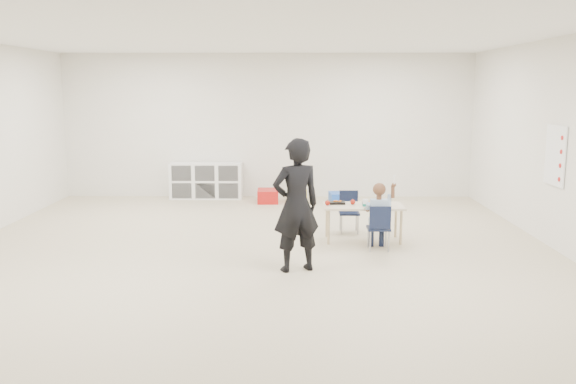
{
  "coord_description": "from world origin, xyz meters",
  "views": [
    {
      "loc": [
        0.51,
        -7.47,
        2.13
      ],
      "look_at": [
        0.44,
        0.03,
        0.85
      ],
      "focal_mm": 38.0,
      "sensor_mm": 36.0,
      "label": 1
    }
  ],
  "objects_px": {
    "table": "(363,223)",
    "chair_near": "(379,227)",
    "cubby_shelf": "(206,181)",
    "child": "(379,214)",
    "adult": "(296,205)"
  },
  "relations": [
    {
      "from": "cubby_shelf",
      "to": "adult",
      "type": "height_order",
      "value": "adult"
    },
    {
      "from": "chair_near",
      "to": "cubby_shelf",
      "type": "distance_m",
      "value": 4.78
    },
    {
      "from": "table",
      "to": "cubby_shelf",
      "type": "xyz_separation_m",
      "value": [
        -2.69,
        3.35,
        0.09
      ]
    },
    {
      "from": "chair_near",
      "to": "child",
      "type": "distance_m",
      "value": 0.18
    },
    {
      "from": "child",
      "to": "adult",
      "type": "relative_size",
      "value": 0.62
    },
    {
      "from": "cubby_shelf",
      "to": "table",
      "type": "bearing_deg",
      "value": -51.23
    },
    {
      "from": "table",
      "to": "chair_near",
      "type": "height_order",
      "value": "chair_near"
    },
    {
      "from": "chair_near",
      "to": "cubby_shelf",
      "type": "height_order",
      "value": "cubby_shelf"
    },
    {
      "from": "cubby_shelf",
      "to": "adult",
      "type": "relative_size",
      "value": 0.89
    },
    {
      "from": "adult",
      "to": "table",
      "type": "bearing_deg",
      "value": -144.47
    },
    {
      "from": "table",
      "to": "cubby_shelf",
      "type": "distance_m",
      "value": 4.29
    },
    {
      "from": "child",
      "to": "cubby_shelf",
      "type": "distance_m",
      "value": 4.78
    },
    {
      "from": "cubby_shelf",
      "to": "adult",
      "type": "distance_m",
      "value": 5.12
    },
    {
      "from": "child",
      "to": "cubby_shelf",
      "type": "xyz_separation_m",
      "value": [
        -2.84,
        3.85,
        -0.13
      ]
    },
    {
      "from": "child",
      "to": "cubby_shelf",
      "type": "bearing_deg",
      "value": 126.42
    }
  ]
}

